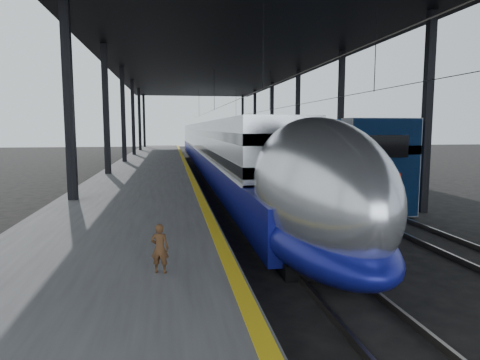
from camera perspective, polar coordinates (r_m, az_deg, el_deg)
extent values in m
plane|color=black|center=(13.60, -0.89, -9.56)|extent=(160.00, 160.00, 0.00)
cube|color=#4C4C4F|center=(33.11, -12.00, 0.95)|extent=(6.00, 80.00, 1.00)
cube|color=gold|center=(33.05, -7.16, 1.91)|extent=(0.30, 80.00, 0.01)
cube|color=slate|center=(33.27, -3.73, 0.39)|extent=(0.08, 80.00, 0.16)
cube|color=slate|center=(33.44, -1.27, 0.43)|extent=(0.08, 80.00, 0.16)
cube|color=slate|center=(34.11, 4.66, 0.54)|extent=(0.08, 80.00, 0.16)
cube|color=slate|center=(34.48, 6.98, 0.58)|extent=(0.08, 80.00, 0.16)
cube|color=black|center=(18.33, -21.81, 8.44)|extent=(0.35, 0.35, 9.00)
cube|color=black|center=(21.28, 23.68, 8.07)|extent=(0.35, 0.35, 9.00)
cube|color=black|center=(28.18, -17.40, 7.91)|extent=(0.35, 0.35, 9.00)
cube|color=black|center=(30.18, 13.25, 7.96)|extent=(0.35, 0.35, 9.00)
cube|color=black|center=(38.11, -15.28, 7.64)|extent=(0.35, 0.35, 9.00)
cube|color=black|center=(39.61, 7.68, 7.79)|extent=(0.35, 0.35, 9.00)
cube|color=black|center=(48.06, -14.05, 7.48)|extent=(0.35, 0.35, 9.00)
cube|color=black|center=(49.26, 4.27, 7.65)|extent=(0.35, 0.35, 9.00)
cube|color=black|center=(58.04, -13.23, 7.37)|extent=(0.35, 0.35, 9.00)
cube|color=black|center=(59.03, 1.98, 7.54)|extent=(0.35, 0.35, 9.00)
cube|color=black|center=(68.02, -12.66, 7.30)|extent=(0.35, 0.35, 9.00)
cube|color=black|center=(68.87, 0.35, 7.46)|extent=(0.35, 0.35, 9.00)
cube|color=black|center=(33.55, -2.76, 16.16)|extent=(18.00, 75.00, 0.45)
cylinder|color=slate|center=(33.17, -2.55, 9.75)|extent=(0.03, 74.00, 0.03)
cylinder|color=slate|center=(34.12, 5.94, 9.64)|extent=(0.03, 74.00, 0.03)
cube|color=silver|center=(43.00, -4.08, 4.84)|extent=(2.91, 57.00, 4.01)
cube|color=navy|center=(41.58, -3.87, 3.04)|extent=(2.99, 62.00, 1.56)
cube|color=silver|center=(43.02, -4.07, 4.24)|extent=(3.01, 57.00, 0.10)
cube|color=black|center=(42.98, -4.09, 6.38)|extent=(2.95, 57.00, 0.42)
cube|color=black|center=(43.00, -4.08, 4.84)|extent=(2.95, 57.00, 0.42)
ellipsoid|color=silver|center=(12.07, 9.65, -1.28)|extent=(2.91, 8.40, 4.01)
ellipsoid|color=navy|center=(12.29, 9.54, -6.61)|extent=(2.99, 8.40, 1.71)
ellipsoid|color=black|center=(9.57, 14.77, 1.31)|extent=(1.51, 2.20, 0.90)
cube|color=black|center=(12.50, 9.46, -10.19)|extent=(2.21, 2.60, 0.40)
cube|color=black|center=(33.73, -2.58, 0.69)|extent=(2.21, 2.60, 0.40)
cube|color=navy|center=(27.09, 9.94, 3.27)|extent=(3.06, 18.00, 4.15)
cube|color=gray|center=(19.37, 18.11, 1.62)|extent=(3.11, 1.20, 4.20)
cube|color=black|center=(18.77, 19.08, 4.26)|extent=(1.86, 0.06, 0.93)
cube|color=#AE250D|center=(18.88, 18.91, -0.04)|extent=(1.31, 0.06, 0.60)
cube|color=gray|center=(45.44, 2.04, 4.81)|extent=(3.06, 18.00, 4.15)
cube|color=gray|center=(64.17, -1.30, 5.42)|extent=(3.06, 18.00, 4.15)
cube|color=black|center=(21.77, 15.01, -3.04)|extent=(2.40, 2.40, 0.36)
cube|color=black|center=(42.63, 2.82, 1.96)|extent=(2.40, 2.40, 0.36)
imported|color=#4A2E18|center=(8.70, -10.65, -8.94)|extent=(0.41, 0.32, 1.00)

